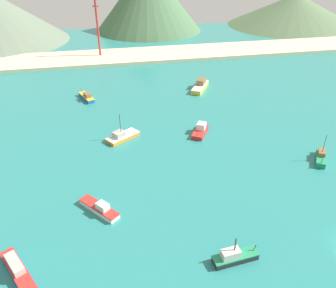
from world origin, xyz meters
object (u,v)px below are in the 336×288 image
fishing_boat_0 (234,257)px  radio_tower (98,27)px  fishing_boat_2 (201,130)px  fishing_boat_5 (200,86)px  fishing_boat_1 (19,272)px  fishing_boat_8 (87,97)px  fishing_boat_3 (100,208)px  fishing_boat_7 (321,157)px  fishing_boat_4 (122,136)px

fishing_boat_0 → radio_tower: size_ratio=0.29×
fishing_boat_0 → fishing_boat_2: (6.52, 38.38, 0.03)m
fishing_boat_2 → radio_tower: 74.92m
fishing_boat_5 → radio_tower: size_ratio=0.44×
fishing_boat_1 → fishing_boat_8: bearing=81.3°
fishing_boat_3 → fishing_boat_7: (46.93, 6.50, 0.10)m
fishing_boat_7 → fishing_boat_8: size_ratio=0.79×
fishing_boat_3 → fishing_boat_8: 51.17m
fishing_boat_0 → fishing_boat_1: fishing_boat_0 is taller
fishing_boat_5 → fishing_boat_7: fishing_boat_7 is taller
fishing_boat_2 → fishing_boat_5: size_ratio=0.68×
fishing_boat_7 → radio_tower: size_ratio=0.27×
fishing_boat_5 → fishing_boat_8: (-35.77, -1.07, -0.28)m
fishing_boat_0 → fishing_boat_3: 23.92m
fishing_boat_7 → fishing_boat_2: bearing=142.0°
fishing_boat_1 → fishing_boat_5: bearing=54.4°
fishing_boat_3 → fishing_boat_7: fishing_boat_7 is taller
fishing_boat_1 → fishing_boat_8: (9.58, 62.25, 0.03)m
fishing_boat_1 → fishing_boat_2: 50.45m
fishing_boat_0 → fishing_boat_8: (-20.63, 66.05, -0.04)m
fishing_boat_3 → radio_tower: radio_tower is taller
fishing_boat_1 → fishing_boat_2: size_ratio=1.35×
fishing_boat_8 → radio_tower: size_ratio=0.34×
fishing_boat_0 → fishing_boat_7: bearing=37.2°
fishing_boat_0 → fishing_boat_1: 30.45m
fishing_boat_4 → fishing_boat_1: bearing=-116.3°
fishing_boat_4 → fishing_boat_5: size_ratio=0.79×
fishing_boat_2 → radio_tower: size_ratio=0.30×
fishing_boat_1 → fishing_boat_7: 61.05m
fishing_boat_1 → radio_tower: radio_tower is taller
fishing_boat_7 → radio_tower: bearing=116.1°
fishing_boat_8 → fishing_boat_1: bearing=-98.7°
fishing_boat_8 → fishing_boat_2: bearing=-45.5°
fishing_boat_8 → fishing_boat_3: bearing=-87.8°
fishing_boat_0 → fishing_boat_1: bearing=172.8°
fishing_boat_7 → fishing_boat_8: 66.18m
fishing_boat_0 → fishing_boat_4: fishing_boat_4 is taller
fishing_boat_0 → fishing_boat_2: bearing=80.4°
fishing_boat_1 → fishing_boat_4: size_ratio=1.17×
fishing_boat_4 → fishing_boat_7: fishing_boat_4 is taller
fishing_boat_2 → fishing_boat_8: fishing_boat_2 is taller
fishing_boat_2 → fishing_boat_7: fishing_boat_7 is taller
fishing_boat_0 → radio_tower: 110.87m
fishing_boat_2 → fishing_boat_5: fishing_boat_5 is taller
fishing_boat_1 → radio_tower: size_ratio=0.41×
radio_tower → fishing_boat_7: bearing=-63.9°
fishing_boat_2 → fishing_boat_4: (-19.06, 1.24, -0.10)m
radio_tower → fishing_boat_3: bearing=-92.4°
fishing_boat_3 → fishing_boat_4: (6.15, 24.71, 0.06)m
fishing_boat_5 → fishing_boat_7: size_ratio=1.64×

